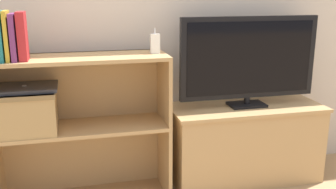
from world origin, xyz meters
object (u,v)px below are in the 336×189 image
storage_basket_left (26,109)px  laptop (24,88)px  book_teal (1,36)px  tv_stand (245,142)px  book_crimson (22,36)px  book_plum (14,37)px  baby_monitor (155,44)px  tv (249,59)px  book_mustard (7,36)px

storage_basket_left → laptop: (-0.00, 0.00, 0.11)m
book_teal → tv_stand: bearing=3.5°
tv_stand → book_crimson: (-1.25, -0.08, 0.71)m
laptop → book_teal: bearing=-150.0°
book_plum → baby_monitor: (0.71, 0.06, -0.06)m
tv → book_mustard: book_mustard is taller
storage_basket_left → laptop: laptop is taller
book_crimson → baby_monitor: bearing=5.1°
book_teal → book_crimson: size_ratio=1.02×
book_teal → book_plum: 0.06m
storage_basket_left → laptop: bearing=180.0°
book_teal → book_mustard: (0.03, 0.00, 0.00)m
book_plum → laptop: size_ratio=0.69×
tv → storage_basket_left: tv is taller
book_mustard → book_plum: book_mustard is taller
book_teal → laptop: book_teal is taller
book_plum → laptop: 0.27m
book_crimson → laptop: 0.28m
tv → book_teal: book_teal is taller
tv_stand → book_teal: 1.53m
baby_monitor → laptop: baby_monitor is taller
storage_basket_left → tv_stand: bearing=1.7°
book_crimson → book_plum: bearing=180.0°
book_crimson → laptop: size_ratio=0.72×
storage_basket_left → laptop: size_ratio=0.94×
book_mustard → book_plum: size_ratio=1.06×
book_plum → book_crimson: (0.04, 0.00, 0.00)m
book_crimson → baby_monitor: book_crimson is taller
storage_basket_left → book_mustard: bearing=-137.2°
book_plum → tv: bearing=3.6°
baby_monitor → storage_basket_left: 0.76m
tv_stand → laptop: size_ratio=2.83×
book_teal → baby_monitor: (0.77, 0.06, -0.07)m
book_teal → baby_monitor: size_ratio=1.77×
tv_stand → book_plum: size_ratio=4.10×
baby_monitor → laptop: bearing=-178.8°
tv → baby_monitor: (-0.57, -0.02, 0.11)m
book_teal → book_mustard: 0.03m
storage_basket_left → laptop: 0.11m
book_plum → tv_stand: bearing=3.7°
tv → baby_monitor: 0.59m
book_plum → book_crimson: size_ratio=0.97×
tv → laptop: size_ratio=2.56×
book_teal → book_crimson: (0.10, 0.00, -0.00)m
book_teal → book_plum: book_teal is taller
book_crimson → book_teal: bearing=180.0°
book_plum → book_crimson: book_crimson is taller
baby_monitor → tv_stand: bearing=2.2°
book_mustard → book_plum: bearing=0.0°
storage_basket_left → book_plum: bearing=-113.3°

